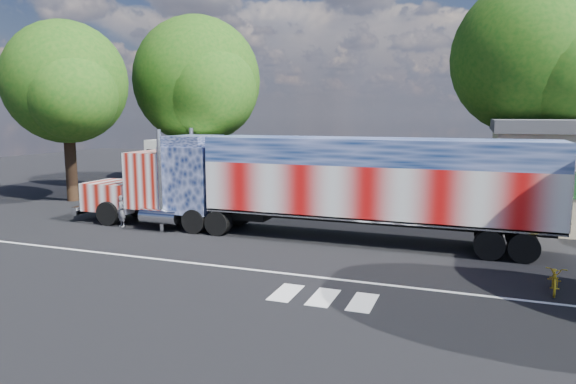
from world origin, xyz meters
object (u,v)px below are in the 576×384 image
(semi_truck, at_px, (311,182))
(tree_w_a, at_px, (67,83))
(tree_ne_a, at_px, (534,58))
(coach_bus, at_px, (240,168))
(woman, at_px, (121,211))
(bicycle, at_px, (555,278))
(tree_nw_a, at_px, (199,81))

(semi_truck, bearing_deg, tree_w_a, 166.73)
(semi_truck, height_order, tree_ne_a, tree_ne_a)
(coach_bus, xyz_separation_m, woman, (-1.62, -10.11, -1.17))
(semi_truck, xyz_separation_m, bicycle, (9.31, -4.37, -2.02))
(coach_bus, xyz_separation_m, bicycle, (17.02, -13.23, -1.51))
(tree_ne_a, relative_size, tree_nw_a, 1.06)
(coach_bus, relative_size, bicycle, 7.71)
(tree_ne_a, relative_size, tree_w_a, 1.22)
(tree_ne_a, bearing_deg, coach_bus, -165.77)
(bicycle, relative_size, tree_w_a, 0.15)
(semi_truck, bearing_deg, bicycle, -25.18)
(tree_w_a, bearing_deg, semi_truck, -13.27)
(semi_truck, distance_m, coach_bus, 11.76)
(woman, distance_m, tree_ne_a, 25.32)
(bicycle, xyz_separation_m, tree_ne_a, (0.46, 17.67, 8.39))
(bicycle, bearing_deg, woman, 176.42)
(semi_truck, relative_size, tree_nw_a, 1.75)
(tree_w_a, bearing_deg, woman, -34.09)
(tree_ne_a, bearing_deg, woman, -142.72)
(woman, xyz_separation_m, tree_nw_a, (-4.00, 14.76, 7.22))
(woman, relative_size, bicycle, 0.93)
(woman, bearing_deg, bicycle, 12.91)
(bicycle, bearing_deg, semi_truck, 160.76)
(bicycle, height_order, tree_w_a, tree_w_a)
(coach_bus, bearing_deg, semi_truck, -48.94)
(woman, relative_size, tree_ne_a, 0.11)
(tree_ne_a, height_order, tree_w_a, tree_ne_a)
(woman, relative_size, tree_nw_a, 0.12)
(woman, height_order, tree_ne_a, tree_ne_a)
(coach_bus, distance_m, tree_w_a, 11.91)
(woman, bearing_deg, tree_w_a, 168.34)
(woman, relative_size, tree_w_a, 0.14)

